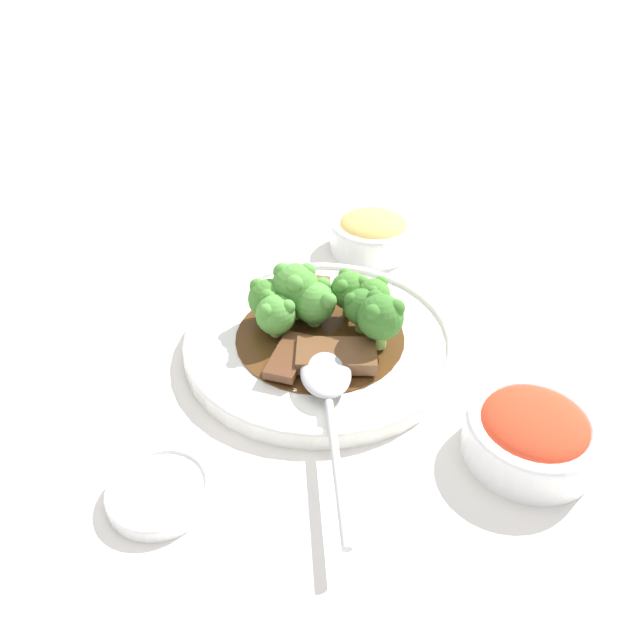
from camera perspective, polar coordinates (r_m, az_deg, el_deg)
name	(u,v)px	position (r m, az deg, el deg)	size (l,w,h in m)	color
ground_plane	(320,348)	(0.60, 0.00, -2.59)	(4.00, 4.00, 0.00)	silver
main_plate	(320,340)	(0.60, 0.00, -1.84)	(0.26, 0.26, 0.02)	white
beef_strip_0	(289,356)	(0.56, -2.84, -3.35)	(0.07, 0.06, 0.01)	#56331E
beef_strip_1	(337,355)	(0.55, 1.55, -3.25)	(0.06, 0.08, 0.01)	brown
beef_strip_2	(311,293)	(0.63, -0.79, 2.50)	(0.05, 0.05, 0.01)	brown
broccoli_floret_0	(276,314)	(0.58, -4.08, 0.57)	(0.04, 0.04, 0.04)	#7FA84C
broccoli_floret_1	(268,298)	(0.60, -4.74, 2.01)	(0.04, 0.04, 0.04)	#7FA84C
broccoli_floret_2	(318,301)	(0.59, -0.16, 1.76)	(0.04, 0.04, 0.04)	#7FA84C
broccoli_floret_3	(350,290)	(0.60, 2.72, 2.77)	(0.04, 0.04, 0.05)	#7FA84C
broccoli_floret_4	(372,294)	(0.59, 4.74, 2.42)	(0.03, 0.03, 0.05)	#7FA84C
broccoli_floret_5	(362,306)	(0.58, 3.88, 1.25)	(0.03, 0.03, 0.04)	#7FA84C
broccoli_floret_6	(381,316)	(0.56, 5.56, 0.33)	(0.04, 0.04, 0.05)	#7FA84C
broccoli_floret_7	(295,286)	(0.59, -2.28, 3.12)	(0.05, 0.05, 0.06)	#7FA84C
serving_spoon	(327,385)	(0.53, 0.65, -5.94)	(0.20, 0.08, 0.01)	#B7B7BC
side_bowl_kimchi	(532,433)	(0.52, 18.79, -9.75)	(0.10, 0.10, 0.05)	white
side_bowl_appetizer	(372,233)	(0.75, 4.82, 7.96)	(0.10, 0.10, 0.04)	white
sauce_dish	(160,491)	(0.49, -14.44, -14.90)	(0.08, 0.08, 0.01)	white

